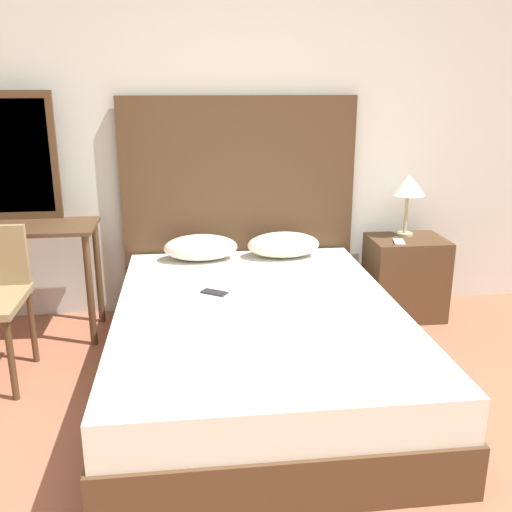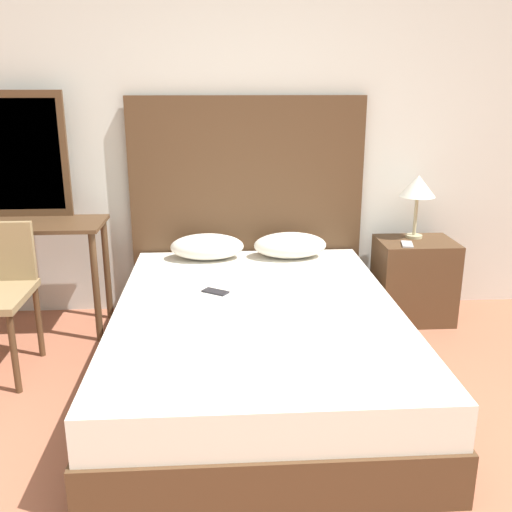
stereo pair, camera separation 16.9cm
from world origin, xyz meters
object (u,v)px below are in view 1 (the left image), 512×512
at_px(nightstand, 405,277).
at_px(bed, 258,344).
at_px(phone_on_nightstand, 399,242).
at_px(table_lamp, 408,186).
at_px(phone_on_bed, 214,293).
at_px(vanity_desk, 12,246).

bearing_deg(nightstand, bed, -144.44).
height_order(bed, phone_on_nightstand, phone_on_nightstand).
bearing_deg(table_lamp, phone_on_bed, -153.62).
distance_m(table_lamp, phone_on_nightstand, 0.41).
height_order(table_lamp, phone_on_nightstand, table_lamp).
bearing_deg(phone_on_bed, vanity_desk, 155.67).
bearing_deg(vanity_desk, table_lamp, 2.62).
height_order(bed, vanity_desk, vanity_desk).
bearing_deg(phone_on_bed, table_lamp, 26.38).
distance_m(bed, phone_on_bed, 0.39).
distance_m(bed, vanity_desk, 1.72).
bearing_deg(phone_on_bed, nightstand, 23.69).
height_order(phone_on_bed, table_lamp, table_lamp).
bearing_deg(phone_on_bed, phone_on_nightstand, 21.54).
xyz_separation_m(table_lamp, vanity_desk, (-2.64, -0.12, -0.31)).
height_order(bed, phone_on_bed, phone_on_bed).
bearing_deg(vanity_desk, nightstand, 0.87).
bearing_deg(vanity_desk, phone_on_bed, -24.33).
bearing_deg(phone_on_nightstand, vanity_desk, 178.61).
bearing_deg(nightstand, vanity_desk, -179.13).
relative_size(bed, nightstand, 3.72).
bearing_deg(table_lamp, phone_on_nightstand, -120.25).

